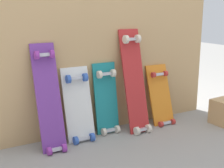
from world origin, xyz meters
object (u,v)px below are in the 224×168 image
object	(u,v)px
skateboard_white	(79,108)
skateboard_orange	(161,99)
skateboard_teal	(107,102)
skateboard_red	(135,85)
skateboard_purple	(49,102)

from	to	relation	value
skateboard_white	skateboard_orange	bearing A→B (deg)	-0.84
skateboard_white	skateboard_orange	xyz separation A→B (m)	(0.80, -0.01, -0.03)
skateboard_teal	skateboard_orange	size ratio (longest dim) A/B	1.09
skateboard_teal	skateboard_orange	world-z (taller)	skateboard_teal
skateboard_white	skateboard_red	size ratio (longest dim) A/B	0.70
skateboard_purple	skateboard_red	size ratio (longest dim) A/B	0.92
skateboard_red	skateboard_purple	bearing A→B (deg)	-179.90
skateboard_purple	skateboard_orange	bearing A→B (deg)	1.41
skateboard_white	skateboard_red	xyz separation A→B (m)	(0.50, -0.04, 0.14)
skateboard_teal	skateboard_orange	bearing A→B (deg)	-4.36
skateboard_white	skateboard_orange	size ratio (longest dim) A/B	1.07
skateboard_orange	skateboard_red	bearing A→B (deg)	-175.29
skateboard_orange	skateboard_white	bearing A→B (deg)	179.16
skateboard_purple	skateboard_teal	size ratio (longest dim) A/B	1.30
skateboard_teal	skateboard_orange	xyz separation A→B (m)	(0.53, -0.04, -0.04)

